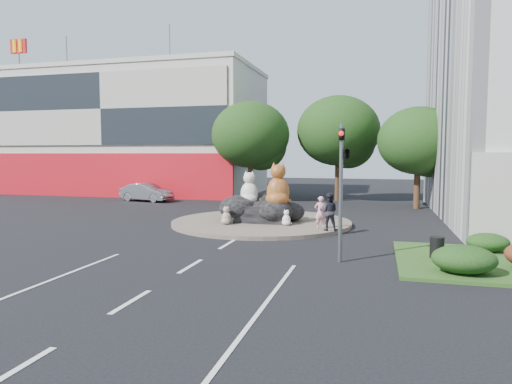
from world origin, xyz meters
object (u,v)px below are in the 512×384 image
Objects in this scene: pedestrian_pink at (320,212)px; kitten_calico at (226,215)px; litter_bin at (437,247)px; pedestrian_dark at (329,212)px; kitten_white at (286,217)px; cat_white at (249,188)px; cat_tabby at (278,184)px; parked_car at (146,192)px.

kitten_calico is at bearing -15.05° from pedestrian_pink.
pedestrian_dark is at bearing 134.10° from litter_bin.
kitten_white is 1.94m from pedestrian_pink.
cat_white is at bearing 120.39° from kitten_white.
litter_bin is at bearing 118.84° from pedestrian_pink.
pedestrian_dark is 6.40m from litter_bin.
cat_tabby is at bearing 94.86° from kitten_white.
cat_tabby is 3.07m from pedestrian_pink.
litter_bin is (9.11, -6.82, -1.54)m from cat_white.
kitten_white is (0.63, -0.82, -1.67)m from cat_tabby.
litter_bin is at bearing -33.34° from cat_white.
cat_white is 2.29m from kitten_calico.
cat_white is 2.24× the size of kitten_white.
pedestrian_dark is (5.46, -0.57, 0.43)m from kitten_calico.
kitten_calico is 0.22× the size of parked_car.
pedestrian_pink is 0.36× the size of parked_car.
pedestrian_dark reaches higher than litter_bin.
pedestrian_pink is at bearing 133.72° from litter_bin.
pedestrian_pink is (1.83, -0.48, 0.39)m from kitten_white.
parked_car is at bearing 143.86° from cat_white.
pedestrian_dark is (4.68, -2.25, -0.93)m from cat_white.
kitten_calico is 0.61× the size of pedestrian_pink.
cat_tabby reaches higher than parked_car.
cat_white is at bearing -36.80° from pedestrian_pink.
kitten_calico is 15.68m from parked_car.
cat_tabby is 9.94m from litter_bin.
cat_white reaches higher than kitten_calico.
pedestrian_dark is (0.47, -0.56, 0.11)m from pedestrian_pink.
pedestrian_dark is 0.41× the size of parked_car.
litter_bin is at bearing -58.68° from cat_tabby.
kitten_white is at bearing -116.85° from parked_car.
pedestrian_pink is (2.46, -1.30, -1.29)m from cat_tabby.
kitten_white is 8.77m from litter_bin.
cat_tabby is at bearing 138.88° from litter_bin.
cat_white is 1.80m from cat_tabby.
parked_car is 5.87× the size of litter_bin.
cat_tabby is 16.79m from parked_car.
pedestrian_dark reaches higher than kitten_calico.
litter_bin is (6.74, -5.61, -0.12)m from kitten_white.
kitten_calico is 5.51m from pedestrian_dark.
cat_tabby reaches higher than litter_bin.
pedestrian_pink is at bearing -47.14° from kitten_white.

